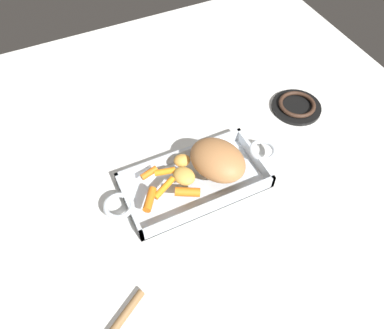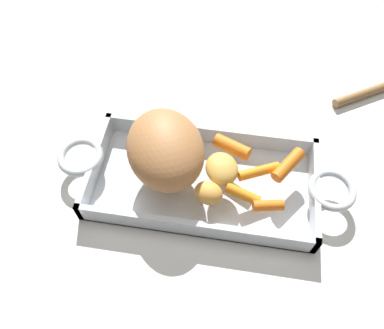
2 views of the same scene
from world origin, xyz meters
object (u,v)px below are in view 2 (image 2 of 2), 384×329
Objects in this scene: roasting_dish at (202,180)px; baby_carrot_short at (288,165)px; baby_carrot_northwest at (243,194)px; baby_carrot_center_left at (259,171)px; pork_roast at (165,148)px; baby_carrot_northeast at (268,206)px; baby_carrot_southeast at (232,147)px; potato_halved at (208,193)px; potato_near_roast at (222,169)px.

roasting_dish is 7.60× the size of baby_carrot_short.
baby_carrot_northwest reaches higher than roasting_dish.
baby_carrot_center_left and baby_carrot_northwest have the same top height.
pork_roast is 3.33× the size of baby_carrot_northeast.
baby_carrot_southeast is at bearing -12.43° from baby_carrot_short.
baby_carrot_short is 0.08m from baby_carrot_northeast.
roasting_dish is at bearing 173.28° from pork_roast.
baby_carrot_northeast is 1.04× the size of potato_halved.
pork_roast is 0.15m from baby_carrot_center_left.
potato_near_roast is (0.10, 0.03, 0.00)m from baby_carrot_short.
baby_carrot_southeast is at bearing -159.37° from pork_roast.
pork_roast reaches higher than potato_near_roast.
potato_near_roast is (-0.03, 0.00, 0.04)m from roasting_dish.
baby_carrot_northeast is at bearing 161.11° from baby_carrot_northwest.
pork_roast is 2.55× the size of potato_near_roast.
baby_carrot_southeast is 1.35× the size of baby_carrot_northeast.
baby_carrot_northwest is 0.05m from potato_halved.
pork_roast is at bearing 5.37° from baby_carrot_short.
baby_carrot_short is at bearing -165.64° from potato_near_roast.
potato_halved reaches higher than baby_carrot_short.
roasting_dish is at bearing -72.58° from potato_halved.
baby_carrot_short is (-0.07, -0.06, 0.00)m from baby_carrot_northwest.
potato_halved reaches higher than roasting_dish.
baby_carrot_center_left is at bearing 21.47° from baby_carrot_short.
pork_roast is 2.22× the size of baby_carrot_center_left.
potato_halved is at bearing 144.29° from pork_roast.
potato_near_roast is 0.05m from potato_halved.
roasting_dish is at bearing 10.75° from baby_carrot_short.
baby_carrot_southeast is (0.09, -0.02, 0.00)m from baby_carrot_short.
baby_carrot_northwest is at bearing 43.38° from baby_carrot_short.
baby_carrot_short is at bearing -110.06° from baby_carrot_northeast.
baby_carrot_northeast is at bearing 146.82° from potato_near_roast.
baby_carrot_southeast is 0.10m from potato_halved.
potato_halved reaches higher than baby_carrot_northwest.
potato_halved is at bearing 31.34° from baby_carrot_short.
baby_carrot_northwest is 0.09m from baby_carrot_short.
baby_carrot_short is (-0.05, -0.02, 0.00)m from baby_carrot_center_left.
potato_halved reaches higher than potato_near_roast.
pork_roast is at bearing 0.18° from baby_carrot_center_left.
potato_halved is at bearing 107.42° from roasting_dish.
baby_carrot_northeast is (-0.11, 0.05, 0.04)m from roasting_dish.
pork_roast is 2.38× the size of baby_carrot_short.
roasting_dish is 10.63× the size of baby_carrot_northeast.
potato_halved is at bearing 71.79° from potato_near_roast.
roasting_dish is 0.05m from potato_near_roast.
baby_carrot_center_left is 0.06m from baby_carrot_northeast.
potato_halved reaches higher than baby_carrot_southeast.
baby_carrot_southeast is 0.12m from baby_carrot_northeast.
potato_near_roast is (-0.09, 0.01, -0.03)m from pork_roast.
baby_carrot_northeast reaches higher than roasting_dish.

